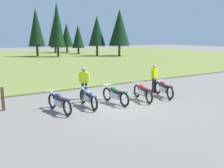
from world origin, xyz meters
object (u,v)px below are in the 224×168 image
(motorcycle_british_green, at_px, (115,95))
(motorcycle_red, at_px, (143,92))
(trail_marker_post, at_px, (3,99))
(motorcycle_navy, at_px, (59,102))
(rider_with_back_turned, at_px, (154,77))
(motorcycle_sky_blue, at_px, (88,98))
(motorcycle_maroon, at_px, (164,89))
(rider_checking_bike, at_px, (84,81))

(motorcycle_british_green, height_order, motorcycle_red, same)
(motorcycle_british_green, relative_size, trail_marker_post, 1.97)
(motorcycle_navy, xyz_separation_m, motorcycle_red, (4.41, -0.29, 0.00))
(motorcycle_british_green, relative_size, motorcycle_red, 1.01)
(motorcycle_navy, bearing_deg, rider_with_back_turned, 6.83)
(motorcycle_navy, relative_size, motorcycle_sky_blue, 1.00)
(motorcycle_maroon, xyz_separation_m, trail_marker_post, (-8.00, 1.74, 0.09))
(motorcycle_red, distance_m, trail_marker_post, 6.73)
(motorcycle_sky_blue, distance_m, motorcycle_red, 2.98)
(motorcycle_sky_blue, height_order, motorcycle_red, same)
(rider_with_back_turned, relative_size, rider_checking_bike, 1.00)
(motorcycle_maroon, xyz_separation_m, rider_with_back_turned, (0.14, 0.96, 0.51))
(motorcycle_british_green, bearing_deg, motorcycle_navy, 178.03)
(rider_checking_bike, bearing_deg, motorcycle_sky_blue, -108.61)
(motorcycle_sky_blue, relative_size, trail_marker_post, 1.97)
(motorcycle_red, distance_m, rider_with_back_turned, 2.01)
(motorcycle_british_green, xyz_separation_m, motorcycle_red, (1.57, -0.19, 0.00))
(motorcycle_sky_blue, xyz_separation_m, rider_with_back_turned, (4.62, 0.64, 0.51))
(rider_checking_bike, bearing_deg, motorcycle_red, -36.16)
(motorcycle_red, height_order, rider_with_back_turned, rider_with_back_turned)
(motorcycle_sky_blue, bearing_deg, motorcycle_british_green, -7.44)
(motorcycle_maroon, bearing_deg, motorcycle_sky_blue, 175.93)
(rider_with_back_turned, relative_size, trail_marker_post, 1.57)
(rider_checking_bike, distance_m, trail_marker_post, 4.03)
(motorcycle_navy, height_order, motorcycle_red, same)
(motorcycle_maroon, relative_size, trail_marker_post, 1.93)
(motorcycle_british_green, height_order, rider_with_back_turned, rider_with_back_turned)
(rider_with_back_turned, bearing_deg, rider_checking_bike, 169.14)
(motorcycle_maroon, relative_size, rider_checking_bike, 1.23)
(motorcycle_navy, bearing_deg, motorcycle_maroon, -2.27)
(motorcycle_red, height_order, motorcycle_maroon, same)
(motorcycle_sky_blue, xyz_separation_m, motorcycle_red, (2.96, -0.37, 0.00))
(motorcycle_sky_blue, height_order, rider_with_back_turned, rider_with_back_turned)
(motorcycle_navy, distance_m, motorcycle_british_green, 2.85)
(motorcycle_maroon, distance_m, trail_marker_post, 8.19)
(motorcycle_british_green, bearing_deg, motorcycle_red, -6.99)
(rider_checking_bike, bearing_deg, trail_marker_post, -179.79)
(rider_with_back_turned, bearing_deg, motorcycle_red, -148.47)
(motorcycle_sky_blue, height_order, rider_checking_bike, rider_checking_bike)
(motorcycle_british_green, distance_m, trail_marker_post, 5.17)
(motorcycle_navy, relative_size, motorcycle_red, 1.01)
(motorcycle_british_green, bearing_deg, rider_checking_bike, 119.34)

